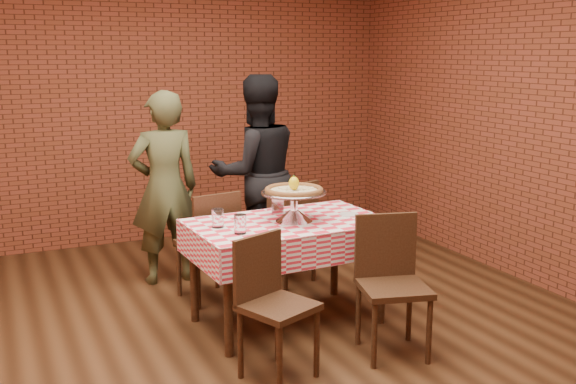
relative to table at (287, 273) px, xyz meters
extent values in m
plane|color=black|center=(-0.52, -0.40, -0.38)|extent=(6.00, 6.00, 0.00)
plane|color=brown|center=(-0.52, 2.60, 1.08)|extent=(5.50, 0.00, 5.50)
cube|color=#402A18|center=(0.00, 0.00, 0.00)|extent=(1.39, 0.87, 0.75)
cylinder|color=beige|center=(0.04, -0.01, 0.60)|extent=(0.56, 0.56, 0.03)
ellipsoid|color=yellow|center=(0.04, -0.01, 0.65)|extent=(0.10, 0.10, 0.10)
cylinder|color=white|center=(-0.42, -0.17, 0.45)|extent=(0.09, 0.09, 0.13)
cylinder|color=white|center=(-0.50, 0.04, 0.45)|extent=(0.09, 0.09, 0.13)
cylinder|color=white|center=(0.48, -0.03, 0.39)|extent=(0.15, 0.15, 0.01)
cube|color=white|center=(0.60, -0.19, 0.39)|extent=(0.06, 0.06, 0.00)
cube|color=white|center=(0.59, -0.08, 0.39)|extent=(0.06, 0.05, 0.00)
cube|color=silver|center=(0.02, 0.26, 0.45)|extent=(0.11, 0.09, 0.14)
imported|color=#444728|center=(-0.56, 1.25, 0.44)|extent=(0.59, 0.39, 1.63)
imported|color=black|center=(0.28, 1.27, 0.50)|extent=(0.87, 0.70, 1.74)
camera|label=1|loc=(-1.91, -4.17, 1.56)|focal=41.76mm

